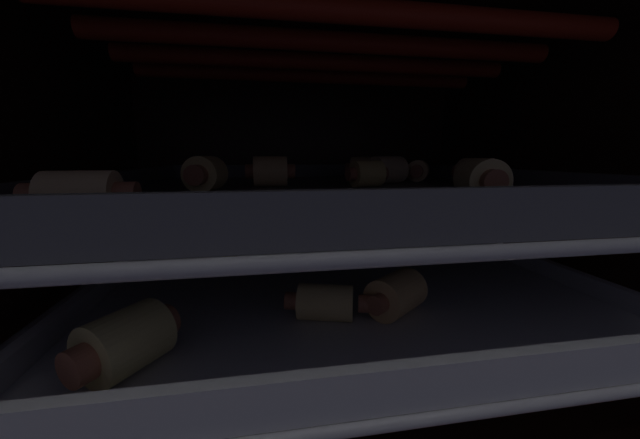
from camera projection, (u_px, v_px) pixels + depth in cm
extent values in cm
cube|color=black|center=(327.00, 369.00, 38.84)|extent=(52.85, 49.65, 1.20)
cube|color=black|center=(300.00, 189.00, 59.04)|extent=(52.85, 1.20, 34.94)
cube|color=black|center=(47.00, 218.00, 31.19)|extent=(1.20, 47.25, 34.94)
cube|color=black|center=(547.00, 205.00, 39.95)|extent=(1.20, 47.25, 34.94)
cube|color=black|center=(329.00, 20.00, 32.30)|extent=(52.85, 49.65, 1.20)
cylinder|color=maroon|center=(357.00, 11.00, 23.38)|extent=(40.36, 1.70, 1.70)
cylinder|color=maroon|center=(336.00, 42.00, 29.67)|extent=(40.36, 1.70, 1.70)
cylinder|color=maroon|center=(322.00, 62.00, 35.97)|extent=(40.36, 1.70, 1.70)
cylinder|color=maroon|center=(313.00, 76.00, 42.26)|extent=(40.36, 1.70, 1.70)
cylinder|color=#B7B7BC|center=(82.00, 289.00, 32.79)|extent=(0.64, 46.31, 0.64)
cylinder|color=#B7B7BC|center=(524.00, 263.00, 40.84)|extent=(0.64, 46.31, 0.64)
cylinder|color=#B7B7BC|center=(413.00, 421.00, 16.42)|extent=(47.47, 0.64, 0.64)
cylinder|color=#B7B7BC|center=(382.00, 368.00, 20.50)|extent=(47.47, 0.64, 0.64)
cylinder|color=#B7B7BC|center=(362.00, 333.00, 24.58)|extent=(47.47, 0.64, 0.64)
cylinder|color=#B7B7BC|center=(347.00, 308.00, 28.66)|extent=(47.47, 0.64, 0.64)
cylinder|color=#B7B7BC|center=(336.00, 289.00, 32.74)|extent=(47.47, 0.64, 0.64)
cylinder|color=#B7B7BC|center=(327.00, 274.00, 36.82)|extent=(47.47, 0.64, 0.64)
cylinder|color=#B7B7BC|center=(321.00, 262.00, 40.89)|extent=(47.47, 0.64, 0.64)
cylinder|color=#B7B7BC|center=(315.00, 253.00, 44.97)|extent=(47.47, 0.64, 0.64)
cylinder|color=#B7B7BC|center=(310.00, 245.00, 49.05)|extent=(47.47, 0.64, 0.64)
cylinder|color=#B7B7BC|center=(306.00, 238.00, 53.13)|extent=(47.47, 0.64, 0.64)
cylinder|color=#B7B7BC|center=(303.00, 232.00, 57.21)|extent=(47.47, 0.64, 0.64)
cube|color=silver|center=(328.00, 267.00, 36.67)|extent=(40.03, 41.85, 0.96)
cube|color=silver|center=(410.00, 377.00, 16.57)|extent=(40.03, 0.80, 1.44)
cube|color=silver|center=(303.00, 221.00, 56.34)|extent=(40.03, 0.80, 1.44)
cube|color=silver|center=(127.00, 266.00, 33.13)|extent=(0.80, 41.85, 1.44)
cube|color=silver|center=(495.00, 248.00, 39.78)|extent=(0.80, 41.85, 1.44)
cylinder|color=#E8C57B|center=(326.00, 302.00, 23.72)|extent=(4.28, 3.42, 2.47)
cylinder|color=#9E563D|center=(360.00, 304.00, 23.47)|extent=(1.23, 1.44, 1.23)
cylinder|color=#9E563D|center=(292.00, 301.00, 23.98)|extent=(1.23, 1.44, 1.23)
cylinder|color=#E5B16E|center=(396.00, 294.00, 24.54)|extent=(4.88, 4.72, 2.96)
cylinder|color=#9E563D|center=(378.00, 304.00, 22.85)|extent=(1.43, 1.53, 1.33)
cylinder|color=#9E563D|center=(412.00, 285.00, 26.23)|extent=(1.43, 1.53, 1.33)
cylinder|color=#E9B080|center=(350.00, 221.00, 53.49)|extent=(3.28, 3.46, 2.55)
cylinder|color=#9E563D|center=(349.00, 223.00, 51.59)|extent=(1.42, 1.36, 1.16)
cylinder|color=#9E563D|center=(350.00, 218.00, 55.39)|extent=(1.42, 1.36, 1.16)
cylinder|color=#E9B86E|center=(373.00, 223.00, 49.24)|extent=(3.67, 3.91, 3.32)
cylinder|color=#9E563D|center=(377.00, 227.00, 47.01)|extent=(1.98, 1.15, 1.89)
cylinder|color=#9E563D|center=(370.00, 221.00, 51.48)|extent=(1.98, 1.15, 1.89)
cylinder|color=#DBC17C|center=(230.00, 244.00, 39.11)|extent=(2.67, 3.11, 2.58)
cylinder|color=#9E563D|center=(229.00, 249.00, 37.22)|extent=(1.34, 0.93, 1.32)
cylinder|color=#9E563D|center=(231.00, 240.00, 41.00)|extent=(1.34, 0.93, 1.32)
cylinder|color=#D8C576|center=(126.00, 341.00, 17.96)|extent=(4.85, 4.98, 3.29)
cylinder|color=#9E563D|center=(78.00, 366.00, 15.84)|extent=(2.05, 1.82, 1.83)
cylinder|color=#9E563D|center=(163.00, 322.00, 20.07)|extent=(2.05, 1.82, 1.83)
cylinder|color=#B7B7BC|center=(71.00, 204.00, 31.32)|extent=(0.77, 46.31, 0.77)
cylinder|color=#B7B7BC|center=(532.00, 194.00, 39.36)|extent=(0.77, 46.31, 0.77)
cylinder|color=#B7B7BC|center=(422.00, 256.00, 14.95)|extent=(47.47, 0.77, 0.77)
cylinder|color=#B7B7BC|center=(387.00, 235.00, 19.03)|extent=(47.47, 0.77, 0.77)
cylinder|color=#B7B7BC|center=(364.00, 221.00, 23.11)|extent=(47.47, 0.77, 0.77)
cylinder|color=#B7B7BC|center=(349.00, 211.00, 27.19)|extent=(47.47, 0.77, 0.77)
cylinder|color=#B7B7BC|center=(337.00, 204.00, 31.26)|extent=(47.47, 0.77, 0.77)
cylinder|color=#B7B7BC|center=(328.00, 198.00, 35.34)|extent=(47.47, 0.77, 0.77)
cylinder|color=#B7B7BC|center=(321.00, 194.00, 39.42)|extent=(47.47, 0.77, 0.77)
cylinder|color=#B7B7BC|center=(315.00, 190.00, 43.50)|extent=(47.47, 0.77, 0.77)
cylinder|color=#B7B7BC|center=(310.00, 187.00, 47.58)|extent=(47.47, 0.77, 0.77)
cylinder|color=#B7B7BC|center=(306.00, 185.00, 51.65)|extent=(47.47, 0.77, 0.77)
cylinder|color=#B7B7BC|center=(302.00, 183.00, 55.73)|extent=(47.47, 0.77, 0.77)
cube|color=#4C4C51|center=(328.00, 191.00, 35.21)|extent=(40.03, 41.85, 0.67)
cube|color=#4C4C51|center=(419.00, 209.00, 15.10)|extent=(40.03, 0.80, 1.85)
cube|color=#4C4C51|center=(303.00, 171.00, 54.87)|extent=(40.03, 0.80, 1.85)
cube|color=#4C4C51|center=(118.00, 181.00, 31.66)|extent=(0.80, 41.85, 1.85)
cube|color=#4C4C51|center=(501.00, 177.00, 38.31)|extent=(0.80, 41.85, 1.85)
cylinder|color=#DABB70|center=(206.00, 174.00, 31.61)|extent=(3.86, 3.89, 3.22)
cylinder|color=#9E563D|center=(196.00, 175.00, 29.46)|extent=(1.97, 1.47, 1.76)
cylinder|color=#9E563D|center=(214.00, 173.00, 33.75)|extent=(1.97, 1.47, 1.76)
cylinder|color=#E2B77A|center=(382.00, 169.00, 49.27)|extent=(4.49, 5.05, 2.90)
cylinder|color=#9E563D|center=(384.00, 168.00, 51.69)|extent=(1.72, 1.51, 1.44)
cylinder|color=#9E563D|center=(380.00, 169.00, 46.85)|extent=(1.72, 1.51, 1.44)
cylinder|color=#E0C881|center=(481.00, 180.00, 25.39)|extent=(3.57, 3.66, 3.02)
cylinder|color=#9E563D|center=(494.00, 181.00, 23.47)|extent=(1.78, 1.06, 1.67)
cylinder|color=#9E563D|center=(470.00, 178.00, 27.30)|extent=(1.78, 1.06, 1.67)
cylinder|color=#D4B284|center=(387.00, 170.00, 40.53)|extent=(4.73, 4.38, 3.19)
cylinder|color=#9E563D|center=(401.00, 170.00, 41.70)|extent=(1.26, 1.83, 1.70)
cylinder|color=#9E563D|center=(372.00, 170.00, 39.37)|extent=(1.26, 1.83, 1.70)
cylinder|color=#E9C76E|center=(367.00, 174.00, 36.11)|extent=(3.52, 3.34, 2.77)
cylinder|color=#9E563D|center=(351.00, 174.00, 35.42)|extent=(1.03, 1.50, 1.37)
cylinder|color=#9E563D|center=(382.00, 173.00, 36.81)|extent=(1.03, 1.50, 1.37)
cylinder|color=#DEB77F|center=(82.00, 196.00, 17.27)|extent=(3.26, 2.53, 2.51)
cylinder|color=#9E563D|center=(34.00, 197.00, 16.92)|extent=(1.01, 1.37, 1.37)
cylinder|color=#9E563D|center=(128.00, 195.00, 17.63)|extent=(1.01, 1.37, 1.37)
cylinder|color=#EAB57B|center=(365.00, 169.00, 45.92)|extent=(4.61, 4.44, 3.12)
cylinder|color=#9E563D|center=(349.00, 168.00, 46.62)|extent=(1.42, 1.69, 1.48)
cylinder|color=#9E563D|center=(381.00, 169.00, 45.23)|extent=(1.42, 1.69, 1.48)
cylinder|color=#E1BE81|center=(477.00, 173.00, 35.92)|extent=(3.75, 4.03, 3.01)
cylinder|color=#9E563D|center=(496.00, 174.00, 33.94)|extent=(1.93, 1.40, 1.74)
cylinder|color=#9E563D|center=(461.00, 172.00, 37.90)|extent=(1.93, 1.40, 1.74)
cylinder|color=#E6B474|center=(271.00, 171.00, 36.69)|extent=(3.63, 3.36, 3.20)
cylinder|color=#9E563D|center=(250.00, 172.00, 36.42)|extent=(0.93, 1.59, 1.55)
cylinder|color=#9E563D|center=(291.00, 171.00, 36.96)|extent=(0.93, 1.59, 1.55)
cylinder|color=#D9B179|center=(418.00, 171.00, 44.61)|extent=(3.91, 4.07, 2.69)
cylinder|color=#9E563D|center=(419.00, 170.00, 46.57)|extent=(1.93, 1.75, 1.59)
cylinder|color=#9E563D|center=(416.00, 171.00, 42.66)|extent=(1.93, 1.75, 1.59)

